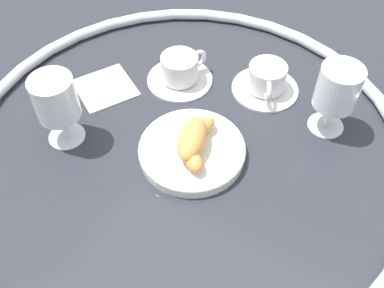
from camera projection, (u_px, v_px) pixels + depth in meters
ground_plane at (185, 145)px, 0.83m from camera, size 2.20×2.20×0.00m
table_chrome_rim at (185, 140)px, 0.82m from camera, size 0.82×0.82×0.02m
pastry_plate at (192, 150)px, 0.80m from camera, size 0.19×0.19×0.02m
croissant_large at (194, 140)px, 0.78m from camera, size 0.13×0.09×0.04m
coffee_cup_near at (266, 81)px, 0.90m from camera, size 0.14×0.14×0.06m
coffee_cup_far at (180, 71)px, 0.92m from camera, size 0.14×0.14×0.06m
juice_glass_left at (337, 90)px, 0.79m from camera, size 0.08×0.08×0.14m
juice_glass_right at (56, 101)px, 0.77m from camera, size 0.08×0.08×0.14m
folded_napkin at (105, 87)px, 0.92m from camera, size 0.15×0.15×0.01m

